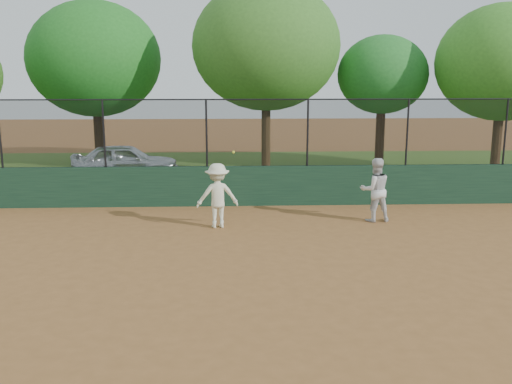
{
  "coord_description": "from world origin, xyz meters",
  "views": [
    {
      "loc": [
        0.24,
        -10.85,
        3.92
      ],
      "look_at": [
        0.8,
        2.2,
        1.2
      ],
      "focal_mm": 40.0,
      "sensor_mm": 36.0,
      "label": 1
    }
  ],
  "objects_px": {
    "tree_2": "(266,46)",
    "parked_car": "(125,161)",
    "tree_3": "(383,75)",
    "player_second": "(375,190)",
    "tree_1": "(94,59)",
    "tree_4": "(503,63)",
    "player_main": "(217,196)"
  },
  "relations": [
    {
      "from": "tree_1",
      "to": "tree_3",
      "type": "xyz_separation_m",
      "value": [
        11.58,
        -1.26,
        -0.63
      ]
    },
    {
      "from": "player_main",
      "to": "tree_3",
      "type": "height_order",
      "value": "tree_3"
    },
    {
      "from": "player_second",
      "to": "tree_3",
      "type": "bearing_deg",
      "value": -111.28
    },
    {
      "from": "player_second",
      "to": "tree_4",
      "type": "height_order",
      "value": "tree_4"
    },
    {
      "from": "tree_1",
      "to": "tree_3",
      "type": "distance_m",
      "value": 11.66
    },
    {
      "from": "tree_1",
      "to": "tree_4",
      "type": "bearing_deg",
      "value": -9.42
    },
    {
      "from": "parked_car",
      "to": "player_second",
      "type": "height_order",
      "value": "player_second"
    },
    {
      "from": "player_main",
      "to": "tree_4",
      "type": "bearing_deg",
      "value": 33.77
    },
    {
      "from": "player_second",
      "to": "tree_1",
      "type": "relative_size",
      "value": 0.25
    },
    {
      "from": "player_second",
      "to": "tree_2",
      "type": "distance_m",
      "value": 8.99
    },
    {
      "from": "tree_1",
      "to": "tree_2",
      "type": "height_order",
      "value": "tree_2"
    },
    {
      "from": "parked_car",
      "to": "player_main",
      "type": "bearing_deg",
      "value": -159.67
    },
    {
      "from": "tree_1",
      "to": "tree_4",
      "type": "relative_size",
      "value": 1.05
    },
    {
      "from": "player_second",
      "to": "tree_4",
      "type": "bearing_deg",
      "value": -139.94
    },
    {
      "from": "tree_2",
      "to": "parked_car",
      "type": "bearing_deg",
      "value": -169.66
    },
    {
      "from": "tree_2",
      "to": "tree_3",
      "type": "xyz_separation_m",
      "value": [
        4.65,
        0.38,
        -1.08
      ]
    },
    {
      "from": "player_second",
      "to": "tree_4",
      "type": "distance_m",
      "value": 9.82
    },
    {
      "from": "player_second",
      "to": "tree_1",
      "type": "height_order",
      "value": "tree_1"
    },
    {
      "from": "parked_car",
      "to": "tree_3",
      "type": "relative_size",
      "value": 0.73
    },
    {
      "from": "player_second",
      "to": "tree_3",
      "type": "relative_size",
      "value": 0.32
    },
    {
      "from": "tree_2",
      "to": "tree_1",
      "type": "bearing_deg",
      "value": 166.69
    },
    {
      "from": "player_main",
      "to": "player_second",
      "type": "bearing_deg",
      "value": 6.11
    },
    {
      "from": "parked_car",
      "to": "player_main",
      "type": "height_order",
      "value": "player_main"
    },
    {
      "from": "tree_3",
      "to": "tree_4",
      "type": "height_order",
      "value": "tree_4"
    },
    {
      "from": "player_second",
      "to": "player_main",
      "type": "distance_m",
      "value": 4.24
    },
    {
      "from": "player_main",
      "to": "tree_3",
      "type": "xyz_separation_m",
      "value": [
        6.39,
        8.44,
        3.02
      ]
    },
    {
      "from": "tree_3",
      "to": "player_second",
      "type": "bearing_deg",
      "value": -105.19
    },
    {
      "from": "player_second",
      "to": "tree_3",
      "type": "height_order",
      "value": "tree_3"
    },
    {
      "from": "tree_4",
      "to": "tree_2",
      "type": "bearing_deg",
      "value": 173.69
    },
    {
      "from": "player_second",
      "to": "tree_1",
      "type": "xyz_separation_m",
      "value": [
        -9.41,
        9.25,
        3.63
      ]
    },
    {
      "from": "player_second",
      "to": "tree_2",
      "type": "relative_size",
      "value": 0.23
    },
    {
      "from": "tree_2",
      "to": "tree_3",
      "type": "relative_size",
      "value": 1.36
    }
  ]
}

